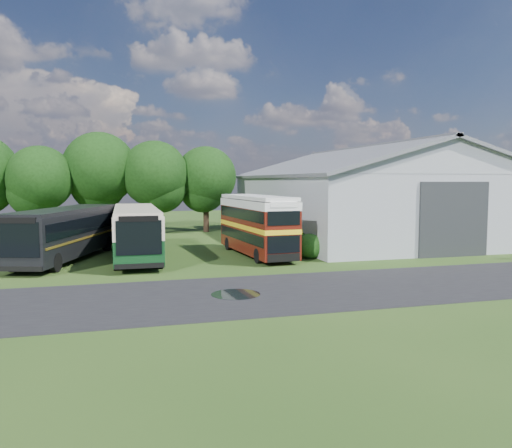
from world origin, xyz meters
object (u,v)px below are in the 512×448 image
object	(u,v)px
storage_shed	(367,191)
bus_green_single	(136,231)
bus_maroon_double	(257,226)
bus_dark_single	(66,233)

from	to	relation	value
storage_shed	bus_green_single	bearing A→B (deg)	-160.92
bus_maroon_double	storage_shed	bearing A→B (deg)	28.21
bus_green_single	bus_maroon_double	size ratio (longest dim) A/B	1.26
bus_maroon_double	bus_dark_single	world-z (taller)	bus_maroon_double
bus_green_single	bus_dark_single	distance (m)	4.38
bus_maroon_double	bus_dark_single	size ratio (longest dim) A/B	0.78
storage_shed	bus_dark_single	world-z (taller)	storage_shed
storage_shed	bus_dark_single	xyz separation A→B (m)	(-24.70, -6.56, -2.40)
bus_green_single	bus_maroon_double	distance (m)	7.98
storage_shed	bus_dark_single	distance (m)	25.67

